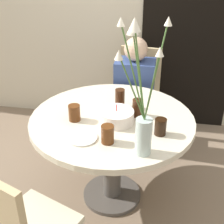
% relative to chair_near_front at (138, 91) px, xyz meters
% --- Properties ---
extents(ground_plane, '(16.00, 16.00, 0.00)m').
position_rel_chair_near_front_xyz_m(ground_plane, '(-0.09, -0.88, -0.50)').
color(ground_plane, '#7A6651').
extents(doorway_panel, '(0.90, 0.01, 2.05)m').
position_rel_chair_near_front_xyz_m(doorway_panel, '(0.44, 0.36, 0.52)').
color(doorway_panel, black).
rests_on(doorway_panel, ground_plane).
extents(dining_table, '(1.11, 1.11, 0.70)m').
position_rel_chair_near_front_xyz_m(dining_table, '(-0.09, -0.88, 0.06)').
color(dining_table, beige).
rests_on(dining_table, ground_plane).
extents(chair_near_front, '(0.44, 0.44, 0.90)m').
position_rel_chair_near_front_xyz_m(chair_near_front, '(0.00, 0.00, 0.00)').
color(chair_near_front, beige).
rests_on(chair_near_front, ground_plane).
extents(birthday_cake, '(0.23, 0.23, 0.13)m').
position_rel_chair_near_front_xyz_m(birthday_cake, '(-0.05, -0.93, 0.24)').
color(birthday_cake, white).
rests_on(birthday_cake, dining_table).
extents(flower_vase, '(0.26, 0.23, 0.75)m').
position_rel_chair_near_front_xyz_m(flower_vase, '(0.13, -1.24, 0.48)').
color(flower_vase, '#B2C6C1').
rests_on(flower_vase, dining_table).
extents(side_plate, '(0.18, 0.18, 0.01)m').
position_rel_chair_near_front_xyz_m(side_plate, '(-0.22, -1.16, 0.21)').
color(side_plate, silver).
rests_on(side_plate, dining_table).
extents(drink_glass_0, '(0.07, 0.07, 0.11)m').
position_rel_chair_near_front_xyz_m(drink_glass_0, '(0.23, -1.03, 0.25)').
color(drink_glass_0, black).
rests_on(drink_glass_0, dining_table).
extents(drink_glass_1, '(0.08, 0.08, 0.11)m').
position_rel_chair_near_front_xyz_m(drink_glass_1, '(-0.33, -0.95, 0.25)').
color(drink_glass_1, '#51280F').
rests_on(drink_glass_1, dining_table).
extents(drink_glass_2, '(0.08, 0.08, 0.11)m').
position_rel_chair_near_front_xyz_m(drink_glass_2, '(-0.07, -1.17, 0.26)').
color(drink_glass_2, '#51280F').
rests_on(drink_glass_2, dining_table).
extents(drink_glass_3, '(0.07, 0.07, 0.12)m').
position_rel_chair_near_front_xyz_m(drink_glass_3, '(0.07, -0.83, 0.26)').
color(drink_glass_3, '#33190C').
rests_on(drink_glass_3, dining_table).
extents(drink_glass_4, '(0.07, 0.07, 0.14)m').
position_rel_chair_near_front_xyz_m(drink_glass_4, '(-0.06, -0.72, 0.27)').
color(drink_glass_4, '#33190C').
rests_on(drink_glass_4, dining_table).
extents(person_woman, '(0.34, 0.24, 1.06)m').
position_rel_chair_near_front_xyz_m(person_woman, '(-0.02, -0.16, -0.01)').
color(person_woman, '#383333').
rests_on(person_woman, ground_plane).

